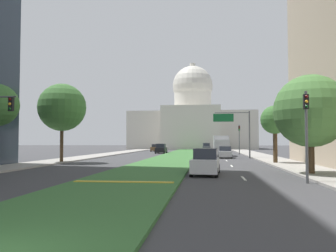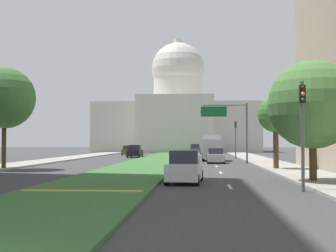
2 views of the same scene
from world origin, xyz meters
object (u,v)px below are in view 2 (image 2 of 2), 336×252
at_px(traffic_light_far_right, 236,134).
at_px(street_tree_right_mid, 276,115).
at_px(overhead_guide_sign, 230,121).
at_px(street_tree_left_mid, 4,98).
at_px(sedan_distant, 135,152).
at_px(sedan_far_horizon, 129,151).
at_px(box_truck_delivery, 212,147).
at_px(sedan_midblock, 216,156).
at_px(capitol_building, 178,116).
at_px(traffic_light_near_right, 303,121).
at_px(street_tree_right_near, 312,105).
at_px(sedan_very_far, 195,149).
at_px(sedan_lead_stopped, 185,168).

bearing_deg(traffic_light_far_right, street_tree_right_mid, -86.67).
relative_size(overhead_guide_sign, street_tree_left_mid, 0.75).
bearing_deg(sedan_distant, street_tree_right_mid, -60.86).
bearing_deg(traffic_light_far_right, sedan_far_horizon, 136.68).
relative_size(street_tree_left_mid, box_truck_delivery, 1.35).
height_order(sedan_midblock, box_truck_delivery, box_truck_delivery).
height_order(capitol_building, traffic_light_near_right, capitol_building).
bearing_deg(street_tree_left_mid, street_tree_right_near, -25.81).
xyz_separation_m(capitol_building, sedan_midblock, (6.99, -58.32, -7.53)).
bearing_deg(street_tree_right_near, sedan_very_far, 96.67).
height_order(capitol_building, sedan_far_horizon, capitol_building).
bearing_deg(traffic_light_near_right, capitol_building, 96.64).
height_order(traffic_light_far_right, sedan_lead_stopped, traffic_light_far_right).
height_order(capitol_building, street_tree_right_near, capitol_building).
xyz_separation_m(traffic_light_near_right, sedan_lead_stopped, (-5.69, 4.33, -2.45)).
relative_size(traffic_light_near_right, sedan_midblock, 1.23).
relative_size(street_tree_right_mid, sedan_lead_stopped, 1.38).
bearing_deg(overhead_guide_sign, traffic_light_far_right, 83.09).
height_order(sedan_distant, sedan_far_horizon, sedan_distant).
relative_size(street_tree_right_near, box_truck_delivery, 1.09).
bearing_deg(capitol_building, sedan_lead_stopped, -86.94).
bearing_deg(capitol_building, traffic_light_near_right, -83.36).
bearing_deg(sedan_lead_stopped, sedan_distant, 102.02).
relative_size(overhead_guide_sign, sedan_lead_stopped, 1.48).
bearing_deg(sedan_distant, traffic_light_near_right, -72.30).
relative_size(street_tree_left_mid, sedan_distant, 2.07).
height_order(traffic_light_far_right, box_truck_delivery, traffic_light_far_right).
height_order(sedan_very_far, box_truck_delivery, box_truck_delivery).
distance_m(sedan_lead_stopped, sedan_far_horizon, 54.33).
bearing_deg(sedan_midblock, street_tree_left_mid, -144.81).
height_order(traffic_light_near_right, sedan_far_horizon, traffic_light_near_right).
bearing_deg(traffic_light_far_right, sedan_lead_stopped, -98.76).
xyz_separation_m(traffic_light_far_right, sedan_lead_stopped, (-5.69, -36.91, -2.45)).
relative_size(sedan_midblock, sedan_very_far, 0.93).
xyz_separation_m(street_tree_right_near, street_tree_right_mid, (-0.12, 12.05, 0.07)).
distance_m(street_tree_right_mid, sedan_far_horizon, 45.01).
distance_m(capitol_building, box_truck_delivery, 52.97).
bearing_deg(overhead_guide_sign, sedan_midblock, 165.91).
relative_size(traffic_light_near_right, overhead_guide_sign, 0.80).
relative_size(street_tree_left_mid, sedan_very_far, 1.90).
bearing_deg(sedan_distant, sedan_very_far, 69.61).
height_order(sedan_lead_stopped, box_truck_delivery, box_truck_delivery).
xyz_separation_m(sedan_very_far, box_truck_delivery, (2.42, -33.15, 0.82)).
xyz_separation_m(sedan_midblock, sedan_distant, (-11.22, 16.48, 0.09)).
xyz_separation_m(sedan_lead_stopped, sedan_very_far, (-0.14, 63.43, -0.00)).
bearing_deg(sedan_distant, overhead_guide_sign, -52.95).
height_order(street_tree_right_near, box_truck_delivery, street_tree_right_near).
bearing_deg(capitol_building, street_tree_right_mid, -80.66).
relative_size(street_tree_left_mid, sedan_lead_stopped, 1.96).
relative_size(sedan_far_horizon, sedan_very_far, 0.93).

